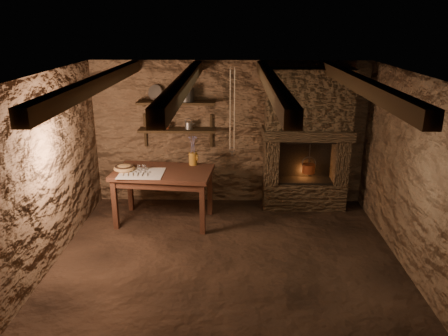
{
  "coord_description": "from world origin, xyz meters",
  "views": [
    {
      "loc": [
        0.07,
        -5.07,
        2.99
      ],
      "look_at": [
        -0.06,
        0.9,
        0.97
      ],
      "focal_mm": 35.0,
      "sensor_mm": 36.0,
      "label": 1
    }
  ],
  "objects_px": {
    "stoneware_jug": "(193,153)",
    "red_pot": "(309,168)",
    "iron_stockpot": "(187,96)",
    "wooden_bowl": "(124,168)",
    "work_table": "(164,194)"
  },
  "relations": [
    {
      "from": "red_pot",
      "to": "wooden_bowl",
      "type": "bearing_deg",
      "value": -168.33
    },
    {
      "from": "work_table",
      "to": "wooden_bowl",
      "type": "distance_m",
      "value": 0.72
    },
    {
      "from": "stoneware_jug",
      "to": "iron_stockpot",
      "type": "relative_size",
      "value": 1.89
    },
    {
      "from": "stoneware_jug",
      "to": "red_pot",
      "type": "xyz_separation_m",
      "value": [
        1.87,
        0.28,
        -0.33
      ]
    },
    {
      "from": "wooden_bowl",
      "to": "red_pot",
      "type": "bearing_deg",
      "value": 11.67
    },
    {
      "from": "work_table",
      "to": "wooden_bowl",
      "type": "relative_size",
      "value": 4.89
    },
    {
      "from": "work_table",
      "to": "wooden_bowl",
      "type": "xyz_separation_m",
      "value": [
        -0.58,
        -0.02,
        0.42
      ]
    },
    {
      "from": "iron_stockpot",
      "to": "red_pot",
      "type": "bearing_deg",
      "value": -3.46
    },
    {
      "from": "iron_stockpot",
      "to": "wooden_bowl",
      "type": "bearing_deg",
      "value": -141.51
    },
    {
      "from": "work_table",
      "to": "wooden_bowl",
      "type": "height_order",
      "value": "wooden_bowl"
    },
    {
      "from": "work_table",
      "to": "iron_stockpot",
      "type": "height_order",
      "value": "iron_stockpot"
    },
    {
      "from": "stoneware_jug",
      "to": "iron_stockpot",
      "type": "xyz_separation_m",
      "value": [
        -0.12,
        0.4,
        0.83
      ]
    },
    {
      "from": "stoneware_jug",
      "to": "wooden_bowl",
      "type": "height_order",
      "value": "stoneware_jug"
    },
    {
      "from": "work_table",
      "to": "red_pot",
      "type": "relative_size",
      "value": 2.87
    },
    {
      "from": "wooden_bowl",
      "to": "red_pot",
      "type": "distance_m",
      "value": 2.95
    }
  ]
}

